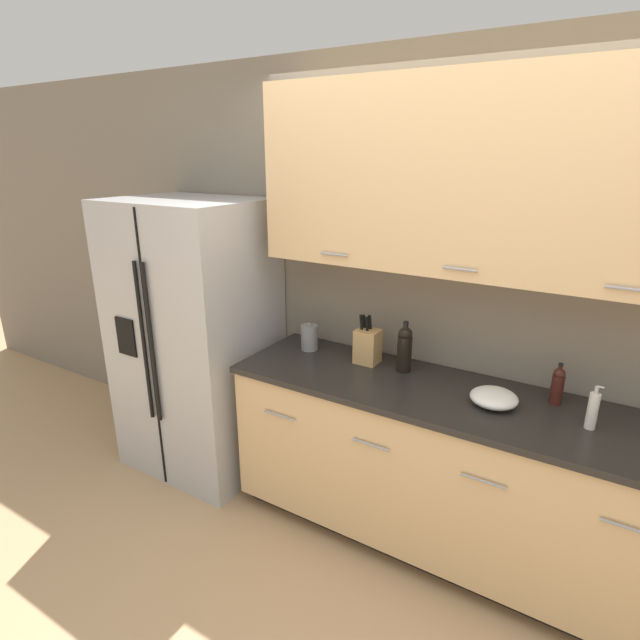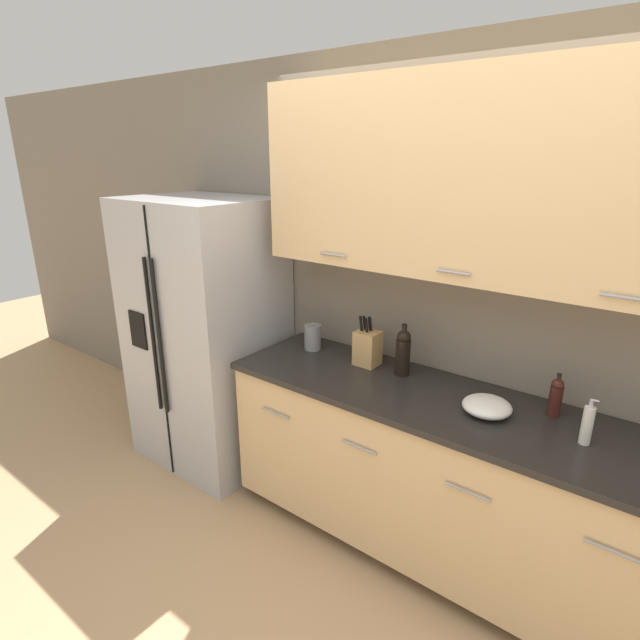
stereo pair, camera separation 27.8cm
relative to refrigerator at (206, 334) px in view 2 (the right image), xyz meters
The scene contains 9 objects.
wall_back 1.79m from the refrigerator, 11.67° to the left, with size 10.00×0.39×2.60m.
counter_unit 1.74m from the refrigerator, ahead, with size 2.30×0.64×0.93m.
refrigerator is the anchor object (origin of this frame).
knife_block 1.19m from the refrigerator, ahead, with size 0.13×0.12×0.29m.
wine_bottle 1.41m from the refrigerator, ahead, with size 0.08×0.08×0.29m.
soap_dispenser 2.32m from the refrigerator, ahead, with size 0.05×0.04×0.20m.
oil_bottle 2.17m from the refrigerator, ahead, with size 0.06×0.06×0.21m.
steel_canister 0.80m from the refrigerator, 13.06° to the left, with size 0.10×0.10×0.17m.
mixing_bowl 1.91m from the refrigerator, ahead, with size 0.22×0.22×0.07m.
Camera 2 is at (0.91, -1.39, 2.07)m, focal length 28.00 mm.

